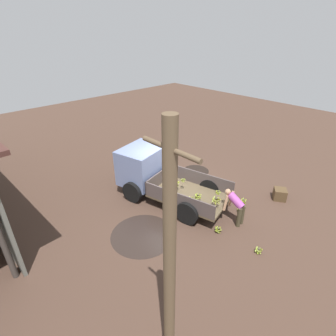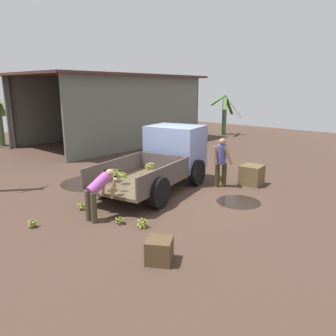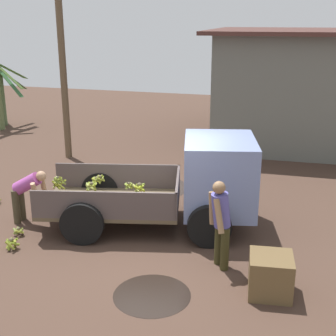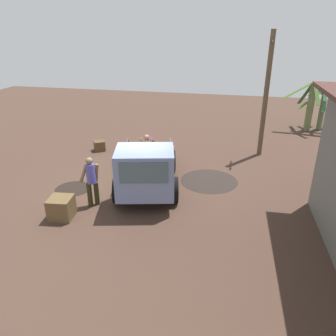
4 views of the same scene
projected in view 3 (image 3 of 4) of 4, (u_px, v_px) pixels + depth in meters
name	position (u px, v px, depth m)	size (l,w,h in m)	color
ground	(152.00, 234.00, 9.62)	(36.00, 36.00, 0.00)	#473227
mud_patch_0	(152.00, 295.00, 7.49)	(1.25, 1.25, 0.01)	black
mud_patch_1	(147.00, 187.00, 12.23)	(2.14, 2.14, 0.01)	#2D231E
cargo_truck	(197.00, 181.00, 9.68)	(4.68, 2.81, 1.91)	brown
utility_pole	(63.00, 72.00, 14.05)	(1.01, 0.21, 5.24)	brown
banana_palm_0	(236.00, 85.00, 20.55)	(2.14, 2.68, 2.59)	#4D623A
banana_palm_2	(1.00, 95.00, 18.87)	(2.08, 2.39, 2.31)	#5B7349
person_foreground_visitor	(220.00, 220.00, 8.07)	(0.51, 0.63, 1.62)	#343017
person_worker_loading	(27.00, 191.00, 9.92)	(0.79, 0.62, 1.20)	#413926
banana_bunch_on_ground_0	(12.00, 243.00, 8.93)	(0.26, 0.26, 0.24)	brown
banana_bunch_on_ground_1	(52.00, 203.00, 10.87)	(0.26, 0.26, 0.20)	brown
banana_bunch_on_ground_2	(19.00, 231.00, 9.50)	(0.26, 0.23, 0.18)	brown
wooden_crate_1	(270.00, 275.00, 7.45)	(0.68, 0.68, 0.66)	brown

